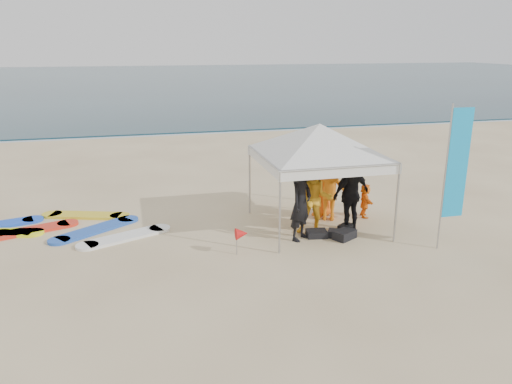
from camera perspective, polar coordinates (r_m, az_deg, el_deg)
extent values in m
plane|color=beige|center=(10.21, 4.43, -10.51)|extent=(120.00, 120.00, 0.00)
cube|color=#0C2633|center=(68.81, -11.96, 12.46)|extent=(160.00, 84.00, 0.08)
cube|color=silver|center=(27.35, -7.79, 6.71)|extent=(160.00, 1.20, 0.01)
imported|color=black|center=(12.12, 5.15, -1.22)|extent=(0.82, 0.79, 1.89)
imported|color=gold|center=(12.53, 6.74, -0.84)|extent=(1.05, 0.93, 1.82)
imported|color=orange|center=(13.63, 8.41, 0.40)|extent=(1.30, 1.03, 1.76)
imported|color=black|center=(12.91, 10.80, -0.22)|extent=(1.23, 0.82, 1.94)
imported|color=orange|center=(13.90, 7.58, 0.31)|extent=(0.89, 0.75, 1.55)
imported|color=orange|center=(14.12, 12.34, -0.95)|extent=(0.50, 0.93, 0.95)
cylinder|color=#A5A5A8|center=(13.95, -0.73, 1.36)|extent=(0.05, 0.05, 1.95)
cylinder|color=#A5A5A8|center=(14.88, 10.28, 2.07)|extent=(0.05, 0.05, 1.95)
cylinder|color=#A5A5A8|center=(11.26, 2.74, -2.45)|extent=(0.05, 0.05, 1.95)
cylinder|color=#A5A5A8|center=(12.39, 15.78, -1.27)|extent=(0.05, 0.05, 1.95)
cube|color=white|center=(11.51, 9.78, 2.19)|extent=(3.02, 0.02, 0.24)
cube|color=white|center=(14.15, 5.03, 5.07)|extent=(3.02, 0.02, 0.24)
cube|color=white|center=(12.37, 0.83, 3.44)|extent=(0.02, 3.02, 0.24)
cube|color=white|center=(13.41, 13.01, 4.06)|extent=(0.02, 3.02, 0.24)
pyramid|color=white|center=(12.65, 7.31, 7.76)|extent=(4.13, 4.13, 0.78)
cylinder|color=#A5A5A8|center=(12.09, 20.76, 1.41)|extent=(0.04, 0.04, 3.40)
cube|color=#0E99E1|center=(12.18, 22.04, 3.03)|extent=(0.53, 0.03, 2.52)
cylinder|color=#A5A5A8|center=(11.42, -2.22, -5.76)|extent=(0.02, 0.02, 0.60)
cone|color=red|center=(11.37, -1.64, -4.78)|extent=(0.28, 0.28, 0.28)
cube|color=black|center=(12.57, 10.09, -4.81)|extent=(0.66, 0.59, 0.22)
cube|color=black|center=(12.65, 9.29, -4.73)|extent=(0.55, 0.49, 0.18)
cube|color=black|center=(12.61, 6.95, -4.74)|extent=(0.55, 0.47, 0.16)
cube|color=black|center=(13.00, 10.16, -4.12)|extent=(0.44, 0.42, 0.20)
cube|color=gold|center=(14.74, -18.88, -2.54)|extent=(2.02, 1.12, 0.07)
cube|color=red|center=(14.06, -25.31, -4.19)|extent=(2.38, 1.29, 0.07)
cube|color=white|center=(12.85, -14.74, -4.99)|extent=(1.96, 1.25, 0.07)
cube|color=blue|center=(13.55, -17.87, -4.11)|extent=(1.96, 1.60, 0.07)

